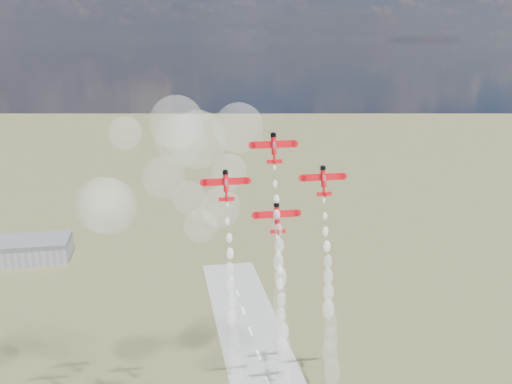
{
  "coord_description": "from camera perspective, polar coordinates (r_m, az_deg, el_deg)",
  "views": [
    {
      "loc": [
        -38.76,
        -151.75,
        130.8
      ],
      "look_at": [
        -9.85,
        3.11,
        86.53
      ],
      "focal_mm": 38.0,
      "sensor_mm": 36.0,
      "label": 1
    }
  ],
  "objects": [
    {
      "name": "smoke_trail_left",
      "position": [
        168.34,
        -2.43,
        -15.62
      ],
      "size": [
        5.27,
        16.63,
        54.45
      ],
      "color": "white",
      "rests_on": "plane_left"
    },
    {
      "name": "smoke_trail_right",
      "position": [
        174.8,
        7.8,
        -14.54
      ],
      "size": [
        5.51,
        16.38,
        54.52
      ],
      "color": "white",
      "rests_on": "plane_right"
    },
    {
      "name": "plane_slot",
      "position": [
        164.42,
        2.23,
        -2.67
      ],
      "size": [
        13.28,
        5.08,
        9.32
      ],
      "rotation": [
        1.31,
        0.0,
        0.0
      ],
      "color": "red",
      "rests_on": "ground"
    },
    {
      "name": "smoke_trail_lead",
      "position": [
        168.24,
        2.54,
        -11.69
      ],
      "size": [
        5.23,
        16.84,
        54.51
      ],
      "color": "white",
      "rests_on": "plane_lead"
    },
    {
      "name": "hangar",
      "position": [
        363.47,
        -22.9,
        -5.6
      ],
      "size": [
        50.0,
        28.0,
        13.0
      ],
      "color": "gray",
      "rests_on": "ground"
    },
    {
      "name": "plane_right",
      "position": [
        167.9,
        7.12,
        1.26
      ],
      "size": [
        13.28,
        5.08,
        9.32
      ],
      "rotation": [
        1.31,
        0.0,
        0.0
      ],
      "color": "red",
      "rests_on": "ground"
    },
    {
      "name": "plane_lead",
      "position": [
        164.31,
        1.9,
        4.72
      ],
      "size": [
        13.28,
        5.08,
        9.32
      ],
      "rotation": [
        1.31,
        0.0,
        0.0
      ],
      "color": "red",
      "rests_on": "ground"
    },
    {
      "name": "drifted_smoke_cloud",
      "position": [
        185.73,
        -9.21,
        2.44
      ],
      "size": [
        63.38,
        35.16,
        48.21
      ],
      "color": "white",
      "rests_on": "ground"
    },
    {
      "name": "smoke_trail_slot",
      "position": [
        174.3,
        2.92,
        -18.45
      ],
      "size": [
        5.23,
        16.38,
        53.92
      ],
      "color": "white",
      "rests_on": "plane_slot"
    },
    {
      "name": "plane_left",
      "position": [
        161.48,
        -3.19,
        0.77
      ],
      "size": [
        13.28,
        5.08,
        9.32
      ],
      "rotation": [
        1.31,
        0.0,
        0.0
      ],
      "color": "red",
      "rests_on": "ground"
    }
  ]
}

